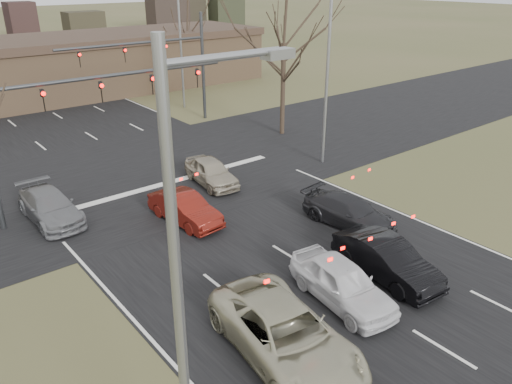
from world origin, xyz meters
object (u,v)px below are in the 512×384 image
car_silver_ahead (211,172)px  car_charcoal_sedan (349,212)px  car_black_hatch (387,259)px  streetlight_right_far (179,40)px  streetlight_left (189,314)px  car_grey_ahead (50,206)px  car_silver_suv (285,334)px  streetlight_right_near (325,70)px  mast_arm_far (170,57)px  mast_arm_near (59,108)px  car_red_ahead (185,208)px  building (49,68)px  car_white_sedan (342,282)px

car_silver_ahead → car_charcoal_sedan: bearing=-67.2°
car_black_hatch → car_charcoal_sedan: 4.33m
car_silver_ahead → streetlight_right_far: bearing=71.6°
streetlight_left → car_grey_ahead: bearing=82.0°
car_silver_suv → car_grey_ahead: (-2.50, 13.62, -0.11)m
streetlight_left → streetlight_right_near: (17.64, 14.00, 0.00)m
car_grey_ahead → car_silver_ahead: car_silver_ahead is taller
car_silver_suv → car_black_hatch: 5.91m
mast_arm_far → car_grey_ahead: size_ratio=2.33×
car_black_hatch → car_charcoal_sedan: size_ratio=1.00×
streetlight_right_far → car_grey_ahead: streetlight_right_far is taller
mast_arm_near → car_red_ahead: bearing=-52.5°
building → car_red_ahead: 29.90m
car_silver_ahead → car_black_hatch: bearing=-82.4°
car_silver_suv → car_red_ahead: bearing=84.2°
mast_arm_near → car_white_sedan: size_ratio=2.72×
car_charcoal_sedan → car_red_ahead: (-5.70, 4.95, 0.02)m
mast_arm_near → car_silver_suv: size_ratio=2.09×
mast_arm_near → streetlight_right_near: bearing=-12.1°
building → car_grey_ahead: size_ratio=8.88×
streetlight_right_near → car_black_hatch: (-6.97, -10.31, -4.83)m
streetlight_right_far → car_silver_ahead: (-7.52, -15.58, -4.87)m
building → mast_arm_near: 26.14m
car_silver_ahead → streetlight_right_near: bearing=-4.0°
mast_arm_near → car_grey_ahead: 4.59m
streetlight_right_near → streetlight_right_far: (0.50, 17.00, 0.00)m
building → streetlight_left: bearing=-104.4°
building → car_silver_suv: (-6.00, -39.12, -1.86)m
car_silver_ahead → car_grey_ahead: bearing=180.0°
mast_arm_far → car_black_hatch: size_ratio=2.43×
car_red_ahead → car_silver_suv: bearing=-108.7°
building → streetlight_left: 43.47m
streetlight_right_near → car_silver_ahead: size_ratio=2.39×
streetlight_right_near → car_silver_suv: (-12.82, -11.12, -4.78)m
car_white_sedan → car_grey_ahead: (-5.90, 12.80, -0.07)m
mast_arm_far → car_white_sedan: size_ratio=2.50×
streetlight_left → car_black_hatch: size_ratio=2.19×
building → car_red_ahead: building is taller
mast_arm_near → streetlight_right_far: bearing=43.9°
building → car_silver_suv: building is taller
car_silver_suv → streetlight_right_far: bearing=72.4°
building → streetlight_right_far: size_ratio=4.24×
mast_arm_far → streetlight_left: bearing=-119.1°
car_grey_ahead → car_red_ahead: (4.80, -4.10, -0.01)m
car_red_ahead → building: bearing=77.7°
car_silver_suv → car_silver_ahead: bearing=72.9°
building → car_charcoal_sedan: (2.00, -34.55, -2.00)m
car_white_sedan → car_red_ahead: 8.77m
streetlight_right_far → car_silver_suv: (-13.32, -28.12, -4.78)m
car_grey_ahead → car_silver_ahead: bearing=-8.4°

